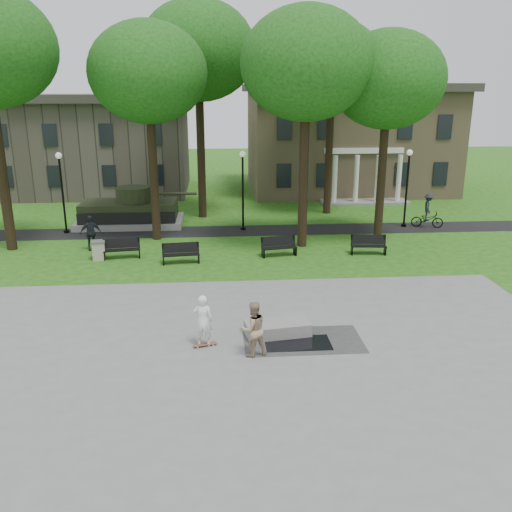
{
  "coord_description": "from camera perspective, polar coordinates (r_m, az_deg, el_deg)",
  "views": [
    {
      "loc": [
        -1.15,
        -19.6,
        8.13
      ],
      "look_at": [
        0.52,
        2.23,
        1.4
      ],
      "focal_mm": 38.0,
      "sensor_mm": 36.0,
      "label": 1
    }
  ],
  "objects": [
    {
      "name": "ground",
      "position": [
        21.25,
        -0.94,
        -5.41
      ],
      "size": [
        120.0,
        120.0,
        0.0
      ],
      "primitive_type": "plane",
      "color": "#244B11",
      "rests_on": "ground"
    },
    {
      "name": "plaza",
      "position": [
        16.75,
        0.12,
        -11.92
      ],
      "size": [
        22.0,
        16.0,
        0.02
      ],
      "primitive_type": "cube",
      "color": "gray",
      "rests_on": "ground"
    },
    {
      "name": "footpath",
      "position": [
        32.65,
        -2.22,
        2.66
      ],
      "size": [
        44.0,
        2.6,
        0.01
      ],
      "primitive_type": "cube",
      "color": "black",
      "rests_on": "ground"
    },
    {
      "name": "building_right",
      "position": [
        47.09,
        9.56,
        12.24
      ],
      "size": [
        17.0,
        12.0,
        8.6
      ],
      "color": "#9E8460",
      "rests_on": "ground"
    },
    {
      "name": "building_left",
      "position": [
        47.36,
        -16.66,
        10.9
      ],
      "size": [
        15.0,
        10.0,
        7.2
      ],
      "primitive_type": "cube",
      "color": "#4C443D",
      "rests_on": "ground"
    },
    {
      "name": "tree_1",
      "position": [
        30.3,
        -11.3,
        18.34
      ],
      "size": [
        6.2,
        6.2,
        11.63
      ],
      "color": "black",
      "rests_on": "ground"
    },
    {
      "name": "tree_2",
      "position": [
        28.51,
        5.32,
        19.4
      ],
      "size": [
        6.6,
        6.6,
        12.16
      ],
      "color": "black",
      "rests_on": "ground"
    },
    {
      "name": "tree_3",
      "position": [
        30.51,
        13.73,
        17.51
      ],
      "size": [
        6.0,
        6.0,
        11.19
      ],
      "color": "black",
      "rests_on": "ground"
    },
    {
      "name": "tree_4",
      "position": [
        35.68,
        -6.12,
        20.63
      ],
      "size": [
        7.2,
        7.2,
        13.5
      ],
      "color": "black",
      "rests_on": "ground"
    },
    {
      "name": "tree_5",
      "position": [
        36.93,
        8.04,
        19.32
      ],
      "size": [
        6.4,
        6.4,
        12.44
      ],
      "color": "black",
      "rests_on": "ground"
    },
    {
      "name": "lamp_left",
      "position": [
        33.53,
        -19.76,
        6.93
      ],
      "size": [
        0.36,
        0.36,
        4.73
      ],
      "color": "black",
      "rests_on": "ground"
    },
    {
      "name": "lamp_mid",
      "position": [
        32.39,
        -1.4,
        7.59
      ],
      "size": [
        0.36,
        0.36,
        4.73
      ],
      "color": "black",
      "rests_on": "ground"
    },
    {
      "name": "lamp_right",
      "position": [
        34.38,
        15.63,
        7.53
      ],
      "size": [
        0.36,
        0.36,
        4.73
      ],
      "color": "black",
      "rests_on": "ground"
    },
    {
      "name": "tank_monument",
      "position": [
        34.79,
        -13.09,
        4.57
      ],
      "size": [
        7.45,
        3.4,
        2.4
      ],
      "color": "gray",
      "rests_on": "ground"
    },
    {
      "name": "puddle",
      "position": [
        18.38,
        4.43,
        -9.15
      ],
      "size": [
        2.2,
        1.2,
        0.0
      ],
      "primitive_type": "cube",
      "color": "black",
      "rests_on": "plaza"
    },
    {
      "name": "concrete_block",
      "position": [
        18.88,
        2.29,
        -7.61
      ],
      "size": [
        2.33,
        1.33,
        0.45
      ],
      "primitive_type": "cube",
      "rotation": [
        0.0,
        0.0,
        0.16
      ],
      "color": "gray",
      "rests_on": "plaza"
    },
    {
      "name": "skateboard",
      "position": [
        18.21,
        -5.4,
        -9.32
      ],
      "size": [
        0.81,
        0.39,
        0.07
      ],
      "primitive_type": "cube",
      "rotation": [
        0.0,
        0.0,
        0.25
      ],
      "color": "brown",
      "rests_on": "plaza"
    },
    {
      "name": "skateboarder",
      "position": [
        17.91,
        -5.61,
        -6.78
      ],
      "size": [
        0.67,
        0.47,
        1.78
      ],
      "primitive_type": "imported",
      "rotation": [
        0.0,
        0.0,
        3.08
      ],
      "color": "white",
      "rests_on": "plaza"
    },
    {
      "name": "friend_watching",
      "position": [
        17.19,
        -0.31,
        -7.68
      ],
      "size": [
        1.06,
        0.95,
        1.82
      ],
      "primitive_type": "imported",
      "rotation": [
        0.0,
        0.0,
        3.49
      ],
      "color": "tan",
      "rests_on": "plaza"
    },
    {
      "name": "pedestrian_walker",
      "position": [
        29.77,
        -17.03,
        2.34
      ],
      "size": [
        1.19,
        0.85,
        1.87
      ],
      "primitive_type": "imported",
      "rotation": [
        0.0,
        0.0,
        0.4
      ],
      "color": "black",
      "rests_on": "ground"
    },
    {
      "name": "cyclist",
      "position": [
        34.94,
        17.63,
        4.28
      ],
      "size": [
        2.01,
        1.2,
        2.11
      ],
      "rotation": [
        0.0,
        0.0,
        1.28
      ],
      "color": "black",
      "rests_on": "ground"
    },
    {
      "name": "park_bench_0",
      "position": [
        28.02,
        -13.92,
        0.82
      ],
      "size": [
        1.85,
        0.77,
        1.0
      ],
      "rotation": [
        0.0,
        0.0,
        0.14
      ],
      "color": "black",
      "rests_on": "ground"
    },
    {
      "name": "park_bench_1",
      "position": [
        26.67,
        -7.9,
        0.35
      ],
      "size": [
        1.84,
        0.7,
        1.0
      ],
      "rotation": [
        0.0,
        0.0,
        0.1
      ],
      "color": "black",
      "rests_on": "ground"
    },
    {
      "name": "park_bench_2",
      "position": [
        27.6,
        2.44,
        1.07
      ],
      "size": [
        1.85,
        0.85,
        1.0
      ],
      "rotation": [
        0.0,
        0.0,
        0.18
      ],
      "color": "black",
      "rests_on": "ground"
    },
    {
      "name": "park_bench_3",
      "position": [
        28.47,
        11.73,
        1.22
      ],
      "size": [
        1.84,
        0.71,
        1.0
      ],
      "rotation": [
        0.0,
        0.0,
        -0.11
      ],
      "color": "black",
      "rests_on": "ground"
    },
    {
      "name": "trash_bin",
      "position": [
        28.09,
        -16.23,
        0.6
      ],
      "size": [
        0.76,
        0.76,
        0.96
      ],
      "rotation": [
        0.0,
        0.0,
        0.17
      ],
      "color": "#B4A594",
      "rests_on": "ground"
    }
  ]
}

